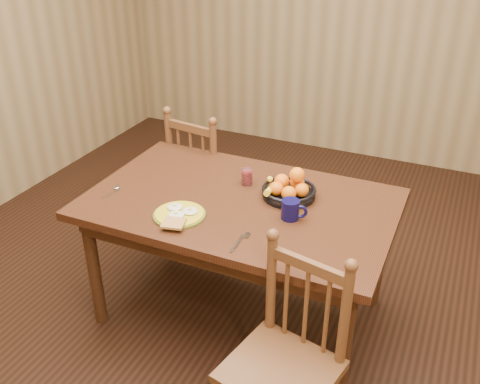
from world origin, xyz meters
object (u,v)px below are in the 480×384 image
at_px(dining_table, 240,214).
at_px(fruit_bowl, 289,189).
at_px(chair_far, 205,177).
at_px(coffee_mug, 291,210).
at_px(chair_near, 286,362).
at_px(breakfast_plate, 179,214).

height_order(dining_table, fruit_bowl, fruit_bowl).
bearing_deg(chair_far, dining_table, 138.69).
bearing_deg(coffee_mug, chair_near, -71.12).
relative_size(chair_far, coffee_mug, 7.17).
bearing_deg(chair_near, chair_far, 140.66).
distance_m(dining_table, coffee_mug, 0.34).
height_order(chair_near, fruit_bowl, chair_near).
relative_size(chair_far, breakfast_plate, 3.22).
xyz_separation_m(dining_table, coffee_mug, (0.30, -0.06, 0.14)).
bearing_deg(dining_table, chair_far, 130.47).
height_order(coffee_mug, fruit_bowl, fruit_bowl).
relative_size(dining_table, coffee_mug, 11.95).
xyz_separation_m(chair_near, fruit_bowl, (-0.30, 0.83, 0.34)).
distance_m(breakfast_plate, coffee_mug, 0.56).
distance_m(dining_table, fruit_bowl, 0.29).
bearing_deg(breakfast_plate, dining_table, 52.65).
bearing_deg(coffee_mug, fruit_bowl, 112.38).
relative_size(chair_far, chair_near, 1.02).
bearing_deg(chair_near, breakfast_plate, 162.28).
xyz_separation_m(chair_near, coffee_mug, (-0.21, 0.63, 0.34)).
xyz_separation_m(breakfast_plate, coffee_mug, (0.51, 0.21, 0.04)).
height_order(breakfast_plate, fruit_bowl, fruit_bowl).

